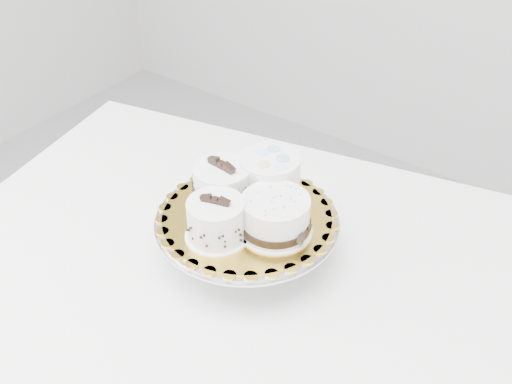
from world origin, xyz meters
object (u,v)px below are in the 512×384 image
Objects in this scene: cake_board at (247,217)px; cake_ribbon at (276,217)px; cake_banded at (222,186)px; cake_swirl at (216,221)px; table at (260,294)px; cake_dots at (270,176)px; cake_stand at (247,230)px.

cake_ribbon is at bearing -3.66° from cake_board.
cake_banded is at bearing 164.00° from cake_ribbon.
cake_banded reaches higher than cake_ribbon.
cake_banded reaches higher than cake_swirl.
cake_ribbon is (0.06, -0.00, 0.03)m from cake_board.
table is at bearing 175.42° from cake_ribbon.
cake_board is 0.07m from cake_ribbon.
cake_swirl is 0.86× the size of cake_ribbon.
cake_ribbon is (0.03, 0.00, 0.20)m from table.
cake_board is 0.09m from cake_dots.
cake_ribbon is (0.06, -0.00, 0.06)m from cake_stand.
cake_banded is 0.82× the size of cake_ribbon.
cake_banded reaches higher than cake_stand.
cake_dots is at bearing 103.69° from table.
table is 0.17m from cake_board.
cake_board reaches higher than table.
cake_swirl is at bearing -51.37° from cake_banded.
cake_banded is at bearing 159.57° from table.
table is 4.13× the size of cake_stand.
table is at bearing 41.02° from cake_swirl.
cake_dots is (0.00, 0.15, 0.01)m from cake_swirl.
cake_stand is 0.03m from cake_board.
table is 11.31× the size of cake_swirl.
cake_swirl is at bearing -96.95° from cake_stand.
table is 4.50× the size of cake_board.
cake_stand is 2.45× the size of cake_dots.
cake_stand is 0.09m from cake_ribbon.
cake_stand is 2.36× the size of cake_ribbon.
cake_stand is 0.11m from cake_dots.
cake_board is at bearing -72.69° from cake_dots.
cake_dots is (-0.04, 0.08, 0.21)m from table.
table is 10.10× the size of cake_dots.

